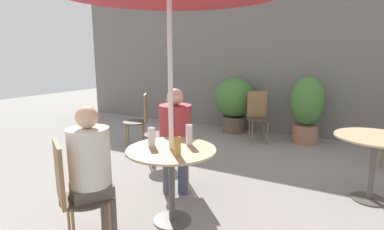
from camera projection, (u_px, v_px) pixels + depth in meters
The scene contains 16 objects.
ground_plane at pixel (158, 229), 2.78m from camera, with size 20.00×20.00×0.00m, color gray.
storefront_wall at pixel (274, 60), 6.04m from camera, with size 10.00×0.06×3.00m.
cafe_table_near at pixel (172, 162), 2.81m from camera, with size 0.84×0.84×0.73m.
cafe_table_far at pixel (375, 149), 3.23m from camera, with size 0.83×0.83×0.73m.
bistro_chair_0 at pixel (176, 141), 3.68m from camera, with size 0.47×0.48×0.93m.
bistro_chair_1 at pixel (73, 188), 2.39m from camera, with size 0.48×0.49×0.93m.
bistro_chair_3 at pixel (258, 112), 5.61m from camera, with size 0.47×0.48×0.93m.
bistro_chair_4 at pixel (165, 127), 4.44m from camera, with size 0.49×0.49×0.93m.
bistro_chair_5 at pixel (141, 116), 5.27m from camera, with size 0.49×0.48×0.93m.
seated_person_0 at pixel (175, 132), 3.49m from camera, with size 0.46×0.47×1.22m.
seated_person_1 at pixel (92, 165), 2.43m from camera, with size 0.40×0.42×1.20m.
beer_glass_0 at pixel (177, 146), 2.57m from camera, with size 0.06×0.06×0.16m.
beer_glass_1 at pixel (189, 135), 2.88m from camera, with size 0.07×0.07×0.20m.
beer_glass_2 at pixel (152, 137), 2.84m from camera, with size 0.07×0.07×0.18m.
potted_plant_0 at pixel (234, 100), 6.24m from camera, with size 0.83×0.83×1.15m.
potted_plant_1 at pixel (307, 107), 5.43m from camera, with size 0.60×0.60×1.22m.
Camera 1 is at (1.49, -2.06, 1.58)m, focal length 28.00 mm.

